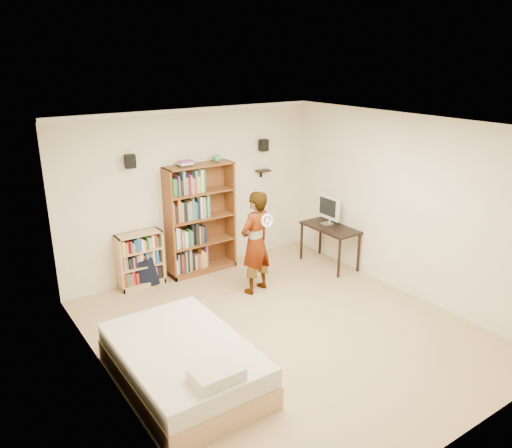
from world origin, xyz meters
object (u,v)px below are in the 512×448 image
(low_bookshelf, at_px, (140,260))
(tall_bookshelf, at_px, (201,219))
(person, at_px, (255,243))
(daybed, at_px, (183,358))
(computer_desk, at_px, (329,246))

(low_bookshelf, bearing_deg, tall_bookshelf, -1.91)
(tall_bookshelf, xyz_separation_m, person, (0.32, -1.13, -0.12))
(daybed, bearing_deg, low_bookshelf, 77.89)
(tall_bookshelf, height_order, computer_desk, tall_bookshelf)
(computer_desk, bearing_deg, daybed, -156.92)
(person, bearing_deg, computer_desk, 168.23)
(low_bookshelf, bearing_deg, person, -40.12)
(low_bookshelf, xyz_separation_m, daybed, (-0.55, -2.58, -0.15))
(daybed, distance_m, person, 2.45)
(tall_bookshelf, bearing_deg, low_bookshelf, 178.09)
(tall_bookshelf, relative_size, low_bookshelf, 2.07)
(tall_bookshelf, distance_m, low_bookshelf, 1.17)
(tall_bookshelf, bearing_deg, person, -74.42)
(computer_desk, distance_m, daybed, 3.87)
(computer_desk, relative_size, daybed, 0.52)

